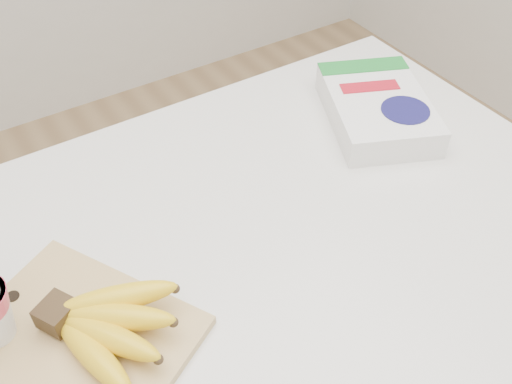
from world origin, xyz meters
The scene contains 4 objects.
room centered at (0.00, 0.00, 1.35)m, with size 4.00×4.00×4.00m.
cutting_board centered at (-0.24, 0.00, 0.99)m, with size 0.22×0.30×0.01m, color tan.
bananas centered at (-0.21, -0.02, 1.03)m, with size 0.19×0.20×0.07m.
cereal_box centered at (0.43, 0.17, 1.01)m, with size 0.28×0.32×0.06m.
Camera 1 is at (-0.27, -0.49, 1.67)m, focal length 40.00 mm.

